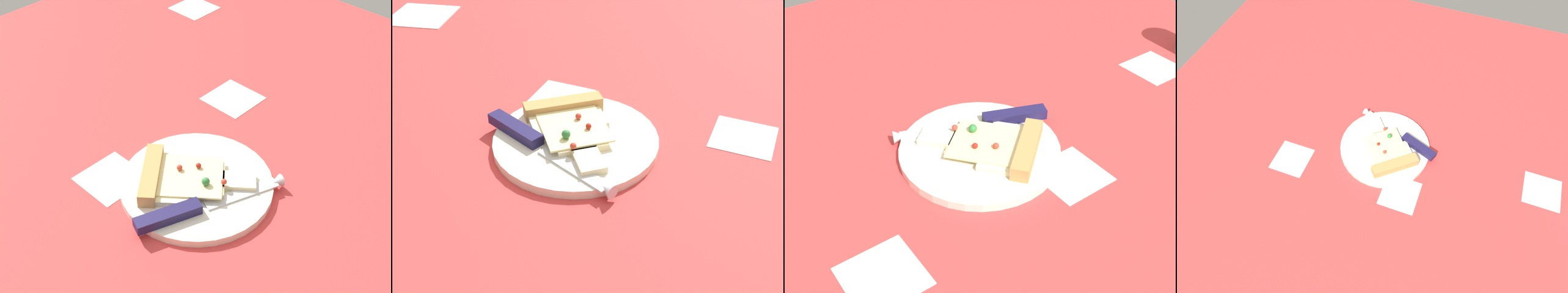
{
  "view_description": "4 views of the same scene",
  "coord_description": "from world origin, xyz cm",
  "views": [
    {
      "loc": [
        44.65,
        -45.52,
        60.51
      ],
      "look_at": [
        -0.99,
        2.23,
        3.89
      ],
      "focal_mm": 50.42,
      "sensor_mm": 36.0,
      "label": 1
    },
    {
      "loc": [
        58.06,
        23.95,
        43.62
      ],
      "look_at": [
        5.78,
        1.6,
        2.57
      ],
      "focal_mm": 47.61,
      "sensor_mm": 36.0,
      "label": 2
    },
    {
      "loc": [
        -46.18,
        33.58,
        50.0
      ],
      "look_at": [
        1.74,
        -0.85,
        2.51
      ],
      "focal_mm": 48.62,
      "sensor_mm": 36.0,
      "label": 3
    },
    {
      "loc": [
        -45.44,
        -15.84,
        76.41
      ],
      "look_at": [
        0.16,
        1.04,
        3.57
      ],
      "focal_mm": 31.24,
      "sensor_mm": 36.0,
      "label": 4
    }
  ],
  "objects": [
    {
      "name": "plate",
      "position": [
        2.81,
        -1.53,
        0.65
      ],
      "size": [
        23.74,
        23.74,
        1.3
      ],
      "primitive_type": "cylinder",
      "color": "silver",
      "rests_on": "ground_plane"
    },
    {
      "name": "pizza_slice",
      "position": [
        0.83,
        -3.21,
        2.08
      ],
      "size": [
        18.35,
        17.15,
        2.55
      ],
      "rotation": [
        0.0,
        0.0,
        5.41
      ],
      "color": "beige",
      "rests_on": "plate"
    },
    {
      "name": "knife",
      "position": [
        6.91,
        -5.73,
        1.9
      ],
      "size": [
        10.66,
        23.13,
        2.45
      ],
      "rotation": [
        0.0,
        0.0,
        5.91
      ],
      "color": "silver",
      "rests_on": "plate"
    },
    {
      "name": "ground_plane",
      "position": [
        -0.03,
        0.02,
        -1.5
      ],
      "size": [
        139.75,
        139.75,
        3.0
      ],
      "color": "#D13838",
      "rests_on": "ground"
    }
  ]
}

